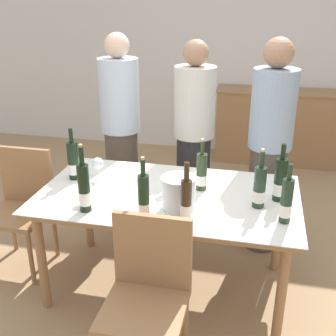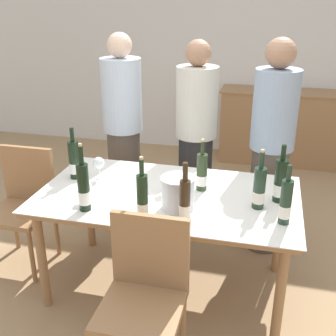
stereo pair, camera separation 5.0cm
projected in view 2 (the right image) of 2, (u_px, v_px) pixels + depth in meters
The scene contains 21 objects.
ground_plane at pixel (168, 286), 3.03m from camera, with size 12.00×12.00×0.00m, color #A37F56.
back_wall at pixel (226, 41), 5.14m from camera, with size 8.00×0.10×2.80m.
sideboard_cabinet at pixel (285, 127), 5.08m from camera, with size 1.56×0.46×0.88m.
dining_table at pixel (168, 203), 2.77m from camera, with size 1.68×0.95×0.74m.
ice_bucket at pixel (178, 192), 2.51m from camera, with size 0.21×0.21×0.20m.
wine_bottle_0 at pixel (185, 201), 2.36m from camera, with size 0.06×0.06×0.36m.
wine_bottle_1 at pixel (286, 203), 2.34m from camera, with size 0.07×0.07×0.36m.
wine_bottle_2 at pixel (74, 161), 2.92m from camera, with size 0.08×0.08×0.37m.
wine_bottle_3 at pixel (259, 189), 2.51m from camera, with size 0.07×0.07×0.38m.
wine_bottle_4 at pixel (202, 173), 2.75m from camera, with size 0.07×0.07×0.35m.
wine_bottle_5 at pixel (142, 200), 2.35m from camera, with size 0.07×0.07×0.40m.
wine_bottle_6 at pixel (280, 182), 2.59m from camera, with size 0.08×0.08×0.37m.
wine_bottle_7 at pixel (84, 188), 2.48m from camera, with size 0.07×0.07×0.42m.
wine_glass_0 at pixel (166, 181), 2.72m from camera, with size 0.08×0.08×0.13m.
wine_glass_1 at pixel (99, 163), 2.92m from camera, with size 0.08×0.08×0.16m.
wine_glass_2 at pixel (86, 187), 2.62m from camera, with size 0.07×0.07×0.13m.
chair_near_front at pixel (145, 289), 2.18m from camera, with size 0.42×0.42×0.91m.
chair_left_end at pixel (24, 199), 3.15m from camera, with size 0.42×0.42×0.90m.
person_host at pixel (123, 134), 3.58m from camera, with size 0.33×0.33×1.67m.
person_guest_left at pixel (196, 142), 3.45m from camera, with size 0.33×0.33×1.63m.
person_guest_right at pixel (271, 151), 3.19m from camera, with size 0.33×0.33×1.67m.
Camera 2 is at (0.59, -2.39, 1.96)m, focal length 45.00 mm.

